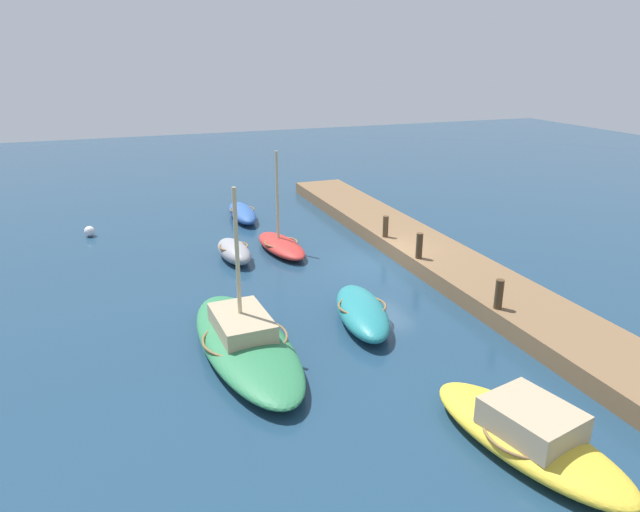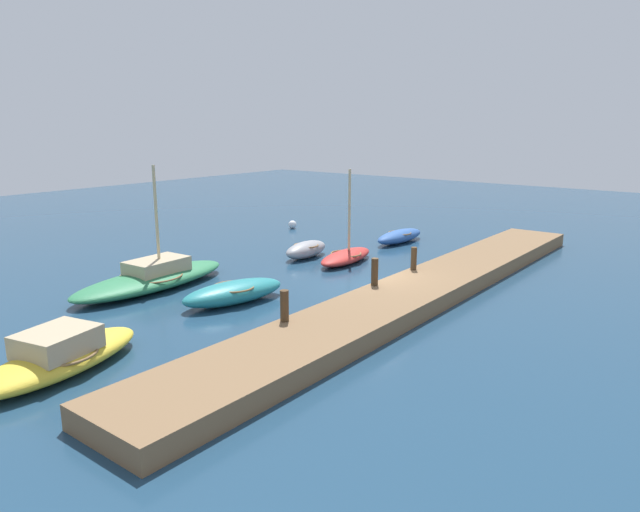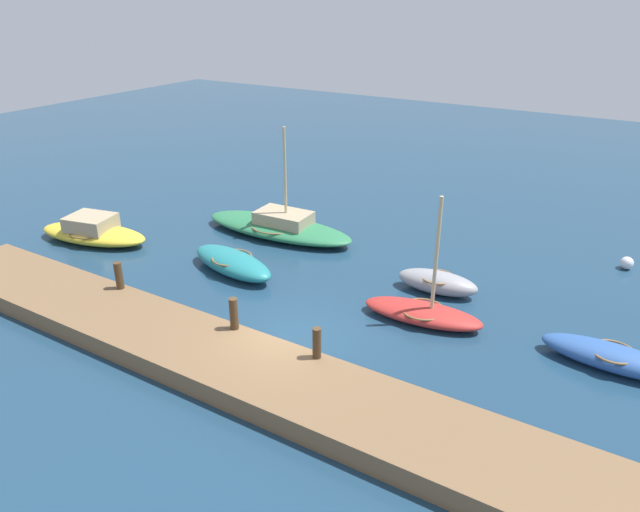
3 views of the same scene
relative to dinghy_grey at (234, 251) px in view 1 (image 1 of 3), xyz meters
name	(u,v)px [view 1 (image 1 of 3)]	position (x,y,z in m)	size (l,w,h in m)	color
ground_plane	(380,264)	(-2.60, -5.48, -0.40)	(84.00, 84.00, 0.00)	navy
dock_platform	(426,251)	(-2.60, -7.62, -0.09)	(26.46, 2.81, 0.61)	brown
dinghy_grey	(234,251)	(0.00, 0.00, 0.00)	(2.97, 1.36, 0.79)	#939399
rowboat_teal	(362,312)	(-7.26, -2.54, 0.01)	(4.29, 2.29, 0.80)	teal
rowboat_blue	(242,213)	(5.94, -1.75, -0.05)	(3.95, 1.31, 0.69)	#2D569E
rowboat_red	(281,245)	(0.33, -2.14, -0.08)	(4.05, 1.82, 4.33)	#B72D28
motorboat_yellow	(528,434)	(-14.27, -3.30, 0.05)	(5.33, 2.94, 1.17)	gold
sailboat_green	(245,340)	(-7.88, 1.42, 0.03)	(7.24, 2.75, 4.83)	#2D7A4C
mooring_post_west	(499,294)	(-8.92, -6.46, 0.69)	(0.26, 0.26, 0.96)	#47331E
mooring_post_mid_west	(419,246)	(-3.95, -6.46, 0.72)	(0.26, 0.26, 1.01)	#47331E
mooring_post_mid_east	(386,227)	(-1.05, -6.46, 0.68)	(0.24, 0.24, 0.93)	#47331E
marker_buoy	(90,231)	(5.57, 5.65, -0.15)	(0.50, 0.50, 0.50)	silver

